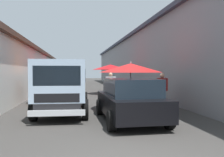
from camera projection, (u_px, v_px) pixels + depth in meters
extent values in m
plane|color=#3D3A38|center=(89.00, 95.00, 17.29)|extent=(90.00, 90.00, 0.00)
cube|color=gray|center=(172.00, 64.00, 20.57)|extent=(49.50, 7.00, 4.78)
cube|color=#383D4C|center=(173.00, 35.00, 20.50)|extent=(49.80, 7.50, 0.24)
cylinder|color=#9E9EA3|center=(51.00, 85.00, 12.41)|extent=(0.06, 0.06, 2.01)
cone|color=#D84C14|center=(51.00, 70.00, 12.39)|extent=(2.18, 2.18, 0.46)
sphere|color=#9E9EA3|center=(51.00, 65.00, 12.38)|extent=(0.07, 0.07, 0.07)
cube|color=olive|center=(50.00, 97.00, 12.38)|extent=(0.99, 0.72, 0.74)
sphere|color=orange|center=(50.00, 89.00, 12.69)|extent=(0.09, 0.09, 0.09)
sphere|color=orange|center=(47.00, 89.00, 12.62)|extent=(0.09, 0.09, 0.09)
sphere|color=orange|center=(45.00, 89.00, 12.19)|extent=(0.09, 0.09, 0.09)
sphere|color=orange|center=(52.00, 87.00, 12.70)|extent=(0.09, 0.09, 0.09)
cylinder|color=#9E9EA3|center=(111.00, 79.00, 17.67)|extent=(0.06, 0.06, 2.22)
cone|color=red|center=(111.00, 67.00, 17.64)|extent=(2.72, 2.72, 0.38)
sphere|color=#9E9EA3|center=(111.00, 64.00, 17.64)|extent=(0.07, 0.07, 0.07)
cube|color=olive|center=(114.00, 89.00, 17.72)|extent=(0.80, 0.75, 0.72)
sphere|color=orange|center=(118.00, 83.00, 17.57)|extent=(0.09, 0.09, 0.09)
sphere|color=orange|center=(117.00, 84.00, 17.62)|extent=(0.09, 0.09, 0.09)
sphere|color=orange|center=(113.00, 84.00, 17.86)|extent=(0.09, 0.09, 0.09)
sphere|color=orange|center=(111.00, 84.00, 17.95)|extent=(0.09, 0.09, 0.09)
sphere|color=orange|center=(113.00, 84.00, 17.79)|extent=(0.09, 0.09, 0.09)
sphere|color=orange|center=(114.00, 84.00, 17.91)|extent=(0.09, 0.09, 0.09)
cylinder|color=#9E9EA3|center=(54.00, 79.00, 22.03)|extent=(0.06, 0.06, 2.07)
cone|color=red|center=(54.00, 69.00, 22.01)|extent=(2.89, 2.89, 0.30)
sphere|color=#9E9EA3|center=(54.00, 67.00, 22.00)|extent=(0.07, 0.07, 0.07)
cube|color=#9E7547|center=(54.00, 86.00, 21.86)|extent=(0.74, 0.77, 0.78)
sphere|color=orange|center=(56.00, 81.00, 21.88)|extent=(0.09, 0.09, 0.09)
sphere|color=orange|center=(56.00, 81.00, 22.05)|extent=(0.09, 0.09, 0.09)
sphere|color=orange|center=(51.00, 81.00, 21.84)|extent=(0.09, 0.09, 0.09)
cylinder|color=#9E9EA3|center=(131.00, 87.00, 10.30)|extent=(0.06, 0.06, 2.05)
cone|color=red|center=(131.00, 68.00, 10.28)|extent=(2.74, 2.74, 0.39)
sphere|color=#9E9EA3|center=(131.00, 62.00, 10.27)|extent=(0.07, 0.07, 0.07)
cube|color=olive|center=(128.00, 102.00, 10.50)|extent=(0.91, 0.69, 0.70)
sphere|color=orange|center=(133.00, 93.00, 10.32)|extent=(0.09, 0.09, 0.09)
sphere|color=orange|center=(133.00, 93.00, 10.51)|extent=(0.09, 0.09, 0.09)
sphere|color=orange|center=(126.00, 93.00, 10.53)|extent=(0.09, 0.09, 0.09)
sphere|color=orange|center=(131.00, 92.00, 10.23)|extent=(0.09, 0.09, 0.09)
sphere|color=orange|center=(127.00, 93.00, 10.41)|extent=(0.09, 0.09, 0.09)
sphere|color=orange|center=(131.00, 93.00, 10.46)|extent=(0.09, 0.09, 0.09)
cylinder|color=#9E9EA3|center=(58.00, 81.00, 16.12)|extent=(0.06, 0.06, 2.05)
cone|color=red|center=(58.00, 70.00, 16.10)|extent=(2.54, 2.54, 0.44)
sphere|color=#9E9EA3|center=(58.00, 66.00, 16.09)|extent=(0.07, 0.07, 0.07)
cube|color=olive|center=(54.00, 91.00, 15.94)|extent=(0.72, 0.70, 0.70)
sphere|color=orange|center=(51.00, 85.00, 16.08)|extent=(0.09, 0.09, 0.09)
sphere|color=orange|center=(52.00, 86.00, 15.93)|extent=(0.09, 0.09, 0.09)
sphere|color=orange|center=(54.00, 86.00, 16.02)|extent=(0.09, 0.09, 0.09)
sphere|color=orange|center=(51.00, 85.00, 15.88)|extent=(0.09, 0.09, 0.09)
sphere|color=orange|center=(52.00, 86.00, 15.81)|extent=(0.09, 0.09, 0.09)
cube|color=black|center=(129.00, 104.00, 8.09)|extent=(3.94, 1.82, 0.64)
cube|color=#19232D|center=(131.00, 87.00, 7.93)|extent=(2.38, 1.57, 0.56)
cube|color=black|center=(118.00, 103.00, 9.98)|extent=(0.14, 1.65, 0.20)
cube|color=silver|center=(104.00, 97.00, 9.89)|extent=(0.07, 0.24, 0.14)
cube|color=silver|center=(131.00, 96.00, 10.10)|extent=(0.07, 0.24, 0.14)
cylinder|color=black|center=(100.00, 107.00, 9.25)|extent=(0.60, 0.21, 0.60)
cylinder|color=black|center=(142.00, 106.00, 9.56)|extent=(0.60, 0.21, 0.60)
cylinder|color=black|center=(111.00, 121.00, 6.65)|extent=(0.60, 0.21, 0.60)
cylinder|color=black|center=(169.00, 119.00, 6.95)|extent=(0.60, 0.21, 0.60)
cube|color=black|center=(64.00, 100.00, 9.79)|extent=(4.85, 1.65, 0.36)
cube|color=#ADC6E0|center=(59.00, 80.00, 8.15)|extent=(1.60, 1.81, 1.40)
cube|color=#19232D|center=(57.00, 76.00, 7.41)|extent=(0.11, 1.47, 0.63)
cube|color=#19232D|center=(59.00, 75.00, 8.14)|extent=(1.11, 1.81, 0.45)
cube|color=black|center=(57.00, 98.00, 7.42)|extent=(0.11, 1.40, 0.28)
cube|color=silver|center=(57.00, 113.00, 7.36)|extent=(0.19, 1.75, 0.18)
cube|color=gray|center=(84.00, 88.00, 10.69)|extent=(3.16, 0.18, 0.50)
cube|color=gray|center=(46.00, 89.00, 10.50)|extent=(3.16, 0.18, 0.50)
cube|color=gray|center=(68.00, 86.00, 12.14)|extent=(0.12, 1.65, 0.50)
cylinder|color=black|center=(85.00, 110.00, 8.28)|extent=(0.73, 0.25, 0.72)
cylinder|color=black|center=(34.00, 110.00, 8.08)|extent=(0.73, 0.25, 0.72)
cylinder|color=black|center=(85.00, 99.00, 11.33)|extent=(0.73, 0.25, 0.72)
cylinder|color=black|center=(47.00, 100.00, 11.13)|extent=(0.73, 0.25, 0.72)
cylinder|color=#665B4C|center=(109.00, 94.00, 13.80)|extent=(0.14, 0.14, 0.81)
cylinder|color=#665B4C|center=(112.00, 94.00, 13.73)|extent=(0.14, 0.14, 0.81)
cube|color=white|center=(111.00, 82.00, 13.75)|extent=(0.42, 0.50, 0.60)
sphere|color=tan|center=(111.00, 74.00, 13.74)|extent=(0.22, 0.22, 0.22)
cylinder|color=white|center=(106.00, 81.00, 13.87)|extent=(0.08, 0.08, 0.54)
cylinder|color=white|center=(115.00, 81.00, 13.63)|extent=(0.08, 0.08, 0.54)
cylinder|color=navy|center=(161.00, 99.00, 11.02)|extent=(0.14, 0.14, 0.80)
cylinder|color=navy|center=(163.00, 100.00, 10.89)|extent=(0.14, 0.14, 0.80)
cube|color=#B73333|center=(162.00, 84.00, 10.93)|extent=(0.50, 0.40, 0.60)
sphere|color=tan|center=(162.00, 76.00, 10.92)|extent=(0.22, 0.22, 0.22)
cylinder|color=#B73333|center=(158.00, 84.00, 11.15)|extent=(0.08, 0.08, 0.54)
cylinder|color=#B73333|center=(167.00, 84.00, 10.71)|extent=(0.08, 0.08, 0.54)
cylinder|color=black|center=(126.00, 92.00, 17.37)|extent=(0.45, 0.16, 0.44)
cylinder|color=black|center=(127.00, 93.00, 16.13)|extent=(0.45, 0.18, 0.44)
cube|color=#3359A5|center=(127.00, 92.00, 16.70)|extent=(0.93, 0.41, 0.08)
ellipsoid|color=black|center=(127.00, 87.00, 16.39)|extent=(0.59, 0.34, 0.20)
cube|color=#3359A5|center=(126.00, 86.00, 17.31)|extent=(0.19, 0.34, 0.56)
cylinder|color=silver|center=(126.00, 84.00, 17.24)|extent=(0.28, 0.10, 0.68)
cylinder|color=black|center=(126.00, 79.00, 17.15)|extent=(0.55, 0.12, 0.04)
cylinder|color=#194CB2|center=(67.00, 93.00, 14.31)|extent=(0.30, 0.30, 0.03)
cylinder|color=#194CB2|center=(67.00, 96.00, 14.43)|extent=(0.04, 0.04, 0.42)
cylinder|color=#194CB2|center=(65.00, 96.00, 14.30)|extent=(0.04, 0.04, 0.42)
cylinder|color=#194CB2|center=(67.00, 96.00, 14.20)|extent=(0.04, 0.04, 0.42)
cylinder|color=#194CB2|center=(69.00, 96.00, 14.33)|extent=(0.04, 0.04, 0.42)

